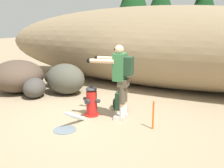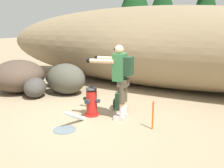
{
  "view_description": "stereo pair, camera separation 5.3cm",
  "coord_description": "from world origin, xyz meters",
  "px_view_note": "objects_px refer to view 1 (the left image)",
  "views": [
    {
      "loc": [
        3.08,
        -4.78,
        2.15
      ],
      "look_at": [
        0.22,
        0.28,
        0.75
      ],
      "focal_mm": 41.0,
      "sensor_mm": 36.0,
      "label": 1
    },
    {
      "loc": [
        3.13,
        -4.76,
        2.15
      ],
      "look_at": [
        0.22,
        0.28,
        0.75
      ],
      "focal_mm": 41.0,
      "sensor_mm": 36.0,
      "label": 2
    }
  ],
  "objects_px": {
    "spare_backpack": "(120,101)",
    "boulder_large": "(18,76)",
    "survey_stake": "(153,115)",
    "boulder_mid": "(66,79)",
    "utility_worker": "(120,73)",
    "fire_hydrant": "(92,102)",
    "boulder_outlier": "(34,88)",
    "boulder_small": "(58,77)"
  },
  "relations": [
    {
      "from": "boulder_large",
      "to": "boulder_mid",
      "type": "distance_m",
      "value": 1.57
    },
    {
      "from": "boulder_small",
      "to": "boulder_large",
      "type": "bearing_deg",
      "value": -116.03
    },
    {
      "from": "boulder_small",
      "to": "utility_worker",
      "type": "bearing_deg",
      "value": -26.96
    },
    {
      "from": "fire_hydrant",
      "to": "spare_backpack",
      "type": "height_order",
      "value": "fire_hydrant"
    },
    {
      "from": "fire_hydrant",
      "to": "boulder_outlier",
      "type": "height_order",
      "value": "fire_hydrant"
    },
    {
      "from": "boulder_large",
      "to": "boulder_outlier",
      "type": "height_order",
      "value": "boulder_large"
    },
    {
      "from": "spare_backpack",
      "to": "boulder_large",
      "type": "distance_m",
      "value": 3.61
    },
    {
      "from": "fire_hydrant",
      "to": "boulder_outlier",
      "type": "distance_m",
      "value": 2.35
    },
    {
      "from": "spare_backpack",
      "to": "boulder_large",
      "type": "xyz_separation_m",
      "value": [
        -3.59,
        -0.09,
        0.29
      ]
    },
    {
      "from": "boulder_mid",
      "to": "utility_worker",
      "type": "bearing_deg",
      "value": -23.45
    },
    {
      "from": "fire_hydrant",
      "to": "boulder_mid",
      "type": "distance_m",
      "value": 2.13
    },
    {
      "from": "boulder_mid",
      "to": "boulder_small",
      "type": "relative_size",
      "value": 1.45
    },
    {
      "from": "fire_hydrant",
      "to": "utility_worker",
      "type": "bearing_deg",
      "value": 10.88
    },
    {
      "from": "fire_hydrant",
      "to": "boulder_mid",
      "type": "height_order",
      "value": "boulder_mid"
    },
    {
      "from": "fire_hydrant",
      "to": "utility_worker",
      "type": "relative_size",
      "value": 0.44
    },
    {
      "from": "survey_stake",
      "to": "boulder_large",
      "type": "bearing_deg",
      "value": 172.07
    },
    {
      "from": "boulder_small",
      "to": "boulder_mid",
      "type": "bearing_deg",
      "value": -35.62
    },
    {
      "from": "boulder_small",
      "to": "survey_stake",
      "type": "distance_m",
      "value": 4.59
    },
    {
      "from": "boulder_outlier",
      "to": "spare_backpack",
      "type": "bearing_deg",
      "value": 6.25
    },
    {
      "from": "boulder_large",
      "to": "boulder_mid",
      "type": "xyz_separation_m",
      "value": [
        1.47,
        0.56,
        -0.04
      ]
    },
    {
      "from": "spare_backpack",
      "to": "boulder_small",
      "type": "distance_m",
      "value": 3.21
    },
    {
      "from": "fire_hydrant",
      "to": "survey_stake",
      "type": "relative_size",
      "value": 1.24
    },
    {
      "from": "utility_worker",
      "to": "boulder_large",
      "type": "height_order",
      "value": "utility_worker"
    },
    {
      "from": "fire_hydrant",
      "to": "utility_worker",
      "type": "xyz_separation_m",
      "value": [
        0.69,
        0.13,
        0.72
      ]
    },
    {
      "from": "fire_hydrant",
      "to": "boulder_mid",
      "type": "relative_size",
      "value": 0.59
    },
    {
      "from": "boulder_large",
      "to": "boulder_mid",
      "type": "bearing_deg",
      "value": 21.03
    },
    {
      "from": "utility_worker",
      "to": "boulder_mid",
      "type": "height_order",
      "value": "utility_worker"
    },
    {
      "from": "spare_backpack",
      "to": "boulder_small",
      "type": "relative_size",
      "value": 0.54
    },
    {
      "from": "fire_hydrant",
      "to": "survey_stake",
      "type": "height_order",
      "value": "fire_hydrant"
    },
    {
      "from": "fire_hydrant",
      "to": "boulder_large",
      "type": "relative_size",
      "value": 0.45
    },
    {
      "from": "boulder_outlier",
      "to": "survey_stake",
      "type": "height_order",
      "value": "survey_stake"
    },
    {
      "from": "fire_hydrant",
      "to": "utility_worker",
      "type": "height_order",
      "value": "utility_worker"
    },
    {
      "from": "fire_hydrant",
      "to": "spare_backpack",
      "type": "relative_size",
      "value": 1.58
    },
    {
      "from": "boulder_mid",
      "to": "spare_backpack",
      "type": "bearing_deg",
      "value": -12.46
    },
    {
      "from": "boulder_mid",
      "to": "boulder_small",
      "type": "distance_m",
      "value": 1.1
    },
    {
      "from": "utility_worker",
      "to": "boulder_outlier",
      "type": "xyz_separation_m",
      "value": [
        -2.99,
        0.3,
        -0.77
      ]
    },
    {
      "from": "boulder_mid",
      "to": "survey_stake",
      "type": "xyz_separation_m",
      "value": [
        3.31,
        -1.23,
        -0.17
      ]
    },
    {
      "from": "fire_hydrant",
      "to": "boulder_small",
      "type": "bearing_deg",
      "value": 145.36
    },
    {
      "from": "boulder_outlier",
      "to": "survey_stake",
      "type": "distance_m",
      "value": 3.88
    },
    {
      "from": "boulder_large",
      "to": "survey_stake",
      "type": "height_order",
      "value": "boulder_large"
    },
    {
      "from": "boulder_large",
      "to": "utility_worker",
      "type": "bearing_deg",
      "value": -7.25
    },
    {
      "from": "spare_backpack",
      "to": "boulder_outlier",
      "type": "height_order",
      "value": "boulder_outlier"
    }
  ]
}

